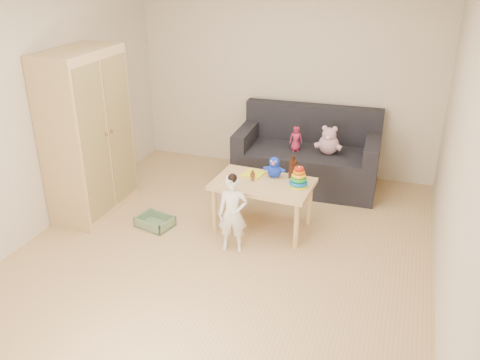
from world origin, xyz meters
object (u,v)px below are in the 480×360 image
at_px(wardrobe, 87,134).
at_px(sofa, 306,168).
at_px(toddler, 233,214).
at_px(play_table, 262,205).

bearing_deg(wardrobe, sofa, 33.68).
height_order(wardrobe, toddler, wardrobe).
relative_size(wardrobe, play_table, 1.79).
distance_m(wardrobe, play_table, 2.07).
height_order(sofa, toddler, toddler).
distance_m(wardrobe, sofa, 2.69).
bearing_deg(sofa, wardrobe, -148.34).
bearing_deg(sofa, toddler, -104.03).
bearing_deg(wardrobe, toddler, -9.40).
relative_size(wardrobe, toddler, 2.36).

